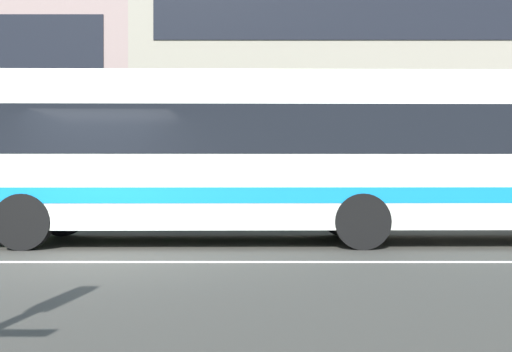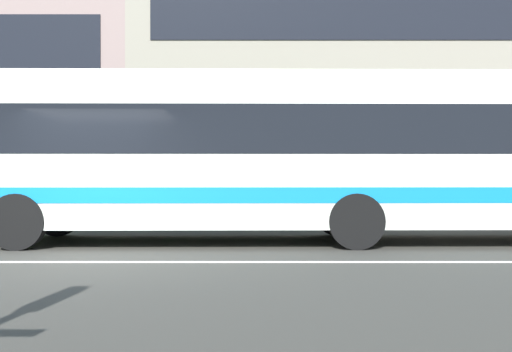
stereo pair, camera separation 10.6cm
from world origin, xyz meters
The scene contains 5 objects.
ground_plane centered at (0.00, 0.00, 0.00)m, with size 160.00×160.00×0.00m, color #393732.
lane_centre_line centered at (0.00, 0.00, 0.00)m, with size 60.00×0.16×0.01m, color silver.
hedge_row_far centered at (-1.54, 6.77, 0.57)m, with size 14.74×1.10×1.15m, color #225A20.
apartment_block_right centered at (9.35, 16.85, 6.18)m, with size 21.97×10.04×12.37m.
transit_bus centered at (3.88, 2.69, 1.78)m, with size 12.49×2.77×3.23m.
Camera 2 is at (2.90, -9.34, 1.39)m, focal length 42.92 mm.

